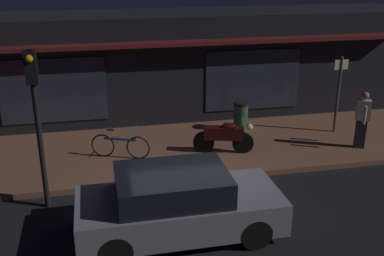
# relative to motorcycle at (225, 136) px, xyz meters

# --- Properties ---
(ground_plane) EXTENTS (60.00, 60.00, 0.00)m
(ground_plane) POSITION_rel_motorcycle_xyz_m (-1.53, -2.39, -0.65)
(ground_plane) COLOR black
(sidewalk_slab) EXTENTS (18.00, 4.00, 0.15)m
(sidewalk_slab) POSITION_rel_motorcycle_xyz_m (-1.53, 0.61, -0.57)
(sidewalk_slab) COLOR brown
(sidewalk_slab) RESTS_ON ground_plane
(storefront_building) EXTENTS (18.00, 3.30, 3.60)m
(storefront_building) POSITION_rel_motorcycle_xyz_m (-1.53, 4.00, 1.16)
(storefront_building) COLOR black
(storefront_building) RESTS_ON ground_plane
(motorcycle) EXTENTS (1.67, 0.69, 0.97)m
(motorcycle) POSITION_rel_motorcycle_xyz_m (0.00, 0.00, 0.00)
(motorcycle) COLOR black
(motorcycle) RESTS_ON sidewalk_slab
(bicycle_parked) EXTENTS (1.57, 0.66, 0.91)m
(bicycle_parked) POSITION_rel_motorcycle_xyz_m (-2.90, 0.22, -0.14)
(bicycle_parked) COLOR black
(bicycle_parked) RESTS_ON sidewalk_slab
(person_bystander) EXTENTS (0.43, 0.60, 1.67)m
(person_bystander) POSITION_rel_motorcycle_xyz_m (3.92, -0.44, 0.38)
(person_bystander) COLOR #28232D
(person_bystander) RESTS_ON sidewalk_slab
(sign_post) EXTENTS (0.44, 0.09, 2.40)m
(sign_post) POSITION_rel_motorcycle_xyz_m (3.84, 0.89, 0.86)
(sign_post) COLOR #47474C
(sign_post) RESTS_ON sidewalk_slab
(trash_bin) EXTENTS (0.48, 0.48, 0.93)m
(trash_bin) POSITION_rel_motorcycle_xyz_m (0.97, 1.61, -0.03)
(trash_bin) COLOR #2D4C33
(trash_bin) RESTS_ON sidewalk_slab
(traffic_light_pole) EXTENTS (0.24, 0.33, 3.60)m
(traffic_light_pole) POSITION_rel_motorcycle_xyz_m (-4.69, -1.83, 1.83)
(traffic_light_pole) COLOR black
(traffic_light_pole) RESTS_ON ground_plane
(parked_car_far) EXTENTS (4.12, 1.82, 1.42)m
(parked_car_far) POSITION_rel_motorcycle_xyz_m (-1.97, -3.55, 0.06)
(parked_car_far) COLOR black
(parked_car_far) RESTS_ON ground_plane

